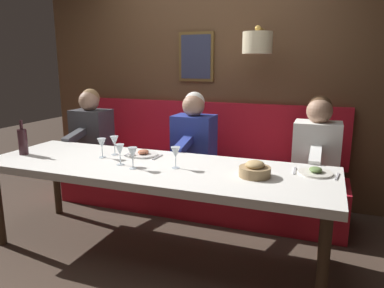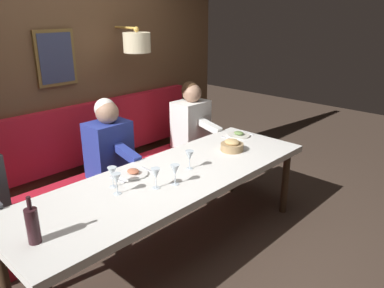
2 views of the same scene
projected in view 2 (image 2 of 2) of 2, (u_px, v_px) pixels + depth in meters
name	position (u px, v px, depth m)	size (l,w,h in m)	color
ground_plane	(173.00, 251.00, 3.35)	(12.00, 12.00, 0.00)	#423328
dining_table	(171.00, 182.00, 3.12)	(0.90, 2.76, 0.74)	silver
banquette_bench	(112.00, 196.00, 3.85)	(0.52, 2.96, 0.45)	red
back_wall_panel	(71.00, 78.00, 3.83)	(0.59, 4.16, 2.90)	brown
diner_nearest	(191.00, 117.00, 4.44)	(0.60, 0.40, 0.79)	white
diner_near	(109.00, 142.00, 3.65)	(0.60, 0.40, 0.79)	#283893
place_setting_0	(133.00, 173.00, 3.10)	(0.24, 0.31, 0.05)	white
place_setting_1	(239.00, 135.00, 4.03)	(0.24, 0.32, 0.05)	silver
wine_glass_0	(116.00, 179.00, 2.75)	(0.07, 0.07, 0.16)	silver
wine_glass_1	(175.00, 171.00, 2.90)	(0.07, 0.07, 0.16)	silver
wine_glass_2	(190.00, 156.00, 3.18)	(0.07, 0.07, 0.16)	silver
wine_glass_3	(156.00, 174.00, 2.84)	(0.07, 0.07, 0.16)	silver
wine_glass_4	(112.00, 173.00, 2.86)	(0.07, 0.07, 0.16)	silver
wine_bottle	(33.00, 225.00, 2.17)	(0.08, 0.08, 0.30)	#33191E
bread_bowl	(232.00, 146.00, 3.62)	(0.22, 0.22, 0.12)	#9E7F56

